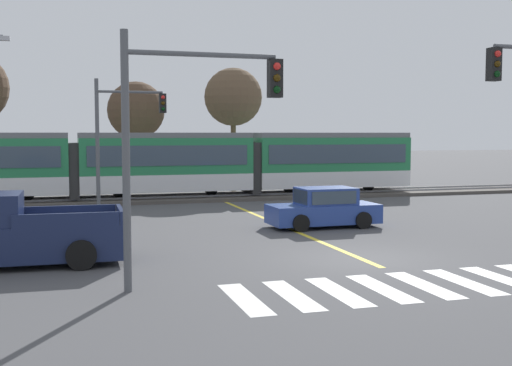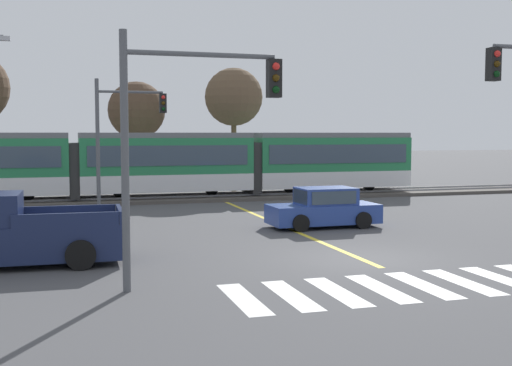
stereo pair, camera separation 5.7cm
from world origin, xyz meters
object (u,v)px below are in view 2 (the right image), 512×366
Objects in this scene: sedan_crossing at (324,209)px; bare_tree_east at (234,98)px; light_rail_tram at (166,162)px; pickup_truck at (15,235)px; bare_tree_west at (137,111)px; traffic_light_far_left at (121,126)px; traffic_light_near_left at (181,121)px.

sedan_crossing is 0.56× the size of bare_tree_east.
sedan_crossing is at bearing -70.06° from light_rail_tram.
bare_tree_west is (5.69, 21.83, 4.12)m from pickup_truck.
light_rail_tram is at bearing -81.69° from bare_tree_west.
bare_tree_west is (-5.08, 17.57, 4.26)m from sedan_crossing.
bare_tree_east is (7.49, 8.05, 1.85)m from traffic_light_far_left.
pickup_truck is (-10.77, -4.26, 0.14)m from sedan_crossing.
light_rail_tram is 19.88m from traffic_light_near_left.
traffic_light_near_left reaches higher than light_rail_tram.
bare_tree_west is at bearing 106.14° from sedan_crossing.
traffic_light_near_left is at bearing -97.76° from light_rail_tram.
traffic_light_near_left is (-6.89, -8.00, 3.16)m from sedan_crossing.
light_rail_tram is 4.78× the size of traffic_light_near_left.
traffic_light_far_left is (-6.89, 7.64, 3.21)m from sedan_crossing.
light_rail_tram is 7.32m from bare_tree_east.
bare_tree_east reaches higher than traffic_light_far_left.
light_rail_tram is 12.43m from sedan_crossing.
traffic_light_near_left is (-2.67, -19.62, 1.81)m from light_rail_tram.
bare_tree_east reaches higher than pickup_truck.
traffic_light_near_left is at bearing -94.04° from bare_tree_west.
traffic_light_far_left reaches higher than light_rail_tram.
pickup_truck is 0.90× the size of traffic_light_far_left.
traffic_light_far_left is at bearing -123.93° from light_rail_tram.
pickup_truck is 23.49m from bare_tree_east.
light_rail_tram is 4.62× the size of traffic_light_far_left.
bare_tree_west reaches higher than sedan_crossing.
traffic_light_far_left is 0.90× the size of bare_tree_west.
sedan_crossing is 0.72× the size of traffic_light_near_left.
sedan_crossing is at bearing 49.28° from traffic_light_near_left.
traffic_light_far_left is (-2.68, -3.98, 1.86)m from light_rail_tram.
traffic_light_near_left is (3.88, -3.74, 3.02)m from pickup_truck.
bare_tree_east reaches higher than sedan_crossing.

